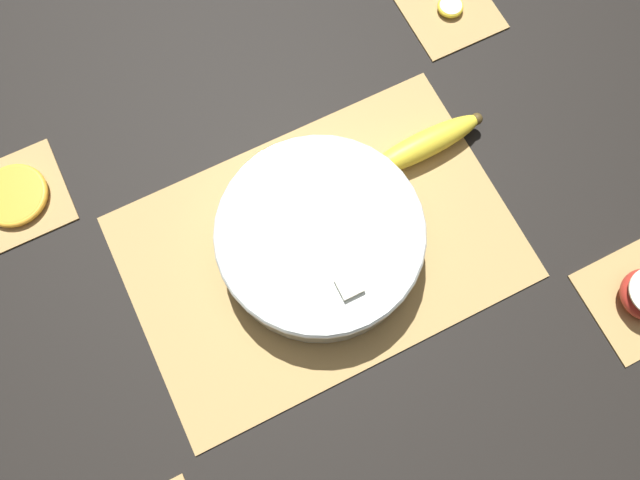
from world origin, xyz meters
name	(u,v)px	position (x,y,z in m)	size (l,w,h in m)	color
ground_plane	(320,247)	(0.00, 0.00, 0.00)	(6.00, 6.00, 0.00)	black
bamboo_mat_center	(320,247)	(0.00, 0.00, 0.00)	(0.51, 0.34, 0.01)	#A8844C
coaster_mat_near_left	(449,10)	(-0.34, -0.25, 0.00)	(0.13, 0.13, 0.01)	#A8844C
coaster_mat_near_right	(16,197)	(0.34, -0.25, 0.00)	(0.13, 0.13, 0.01)	#A8844C
coaster_mat_far_left	(639,298)	(-0.34, 0.25, 0.00)	(0.13, 0.13, 0.01)	#A8844C
fruit_salad_bowl	(320,238)	(0.00, 0.00, 0.04)	(0.27, 0.27, 0.08)	silver
whole_banana	(425,144)	(-0.19, -0.06, 0.03)	(0.18, 0.04, 0.04)	yellow
orange_slice_whole	(14,195)	(0.34, -0.25, 0.01)	(0.09, 0.09, 0.01)	orange
banana_coin_single	(450,7)	(-0.34, -0.25, 0.01)	(0.04, 0.04, 0.01)	#F4EABC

